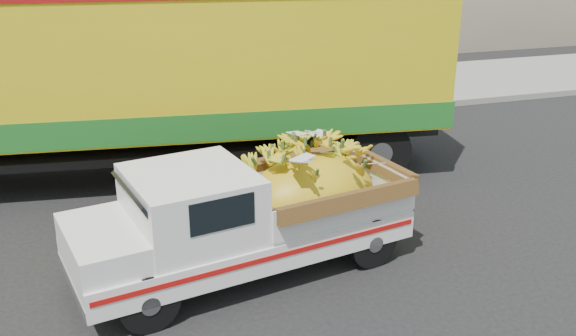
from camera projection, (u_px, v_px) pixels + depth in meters
name	position (u px, v px, depth m)	size (l,w,h in m)	color
ground	(125.00, 264.00, 8.48)	(100.00, 100.00, 0.00)	black
curb	(103.00, 134.00, 13.54)	(60.00, 0.25, 0.15)	gray
sidewalk	(99.00, 109.00, 15.41)	(60.00, 4.00, 0.14)	gray
pickup_truck	(266.00, 210.00, 8.18)	(4.47, 2.33, 1.49)	black
semi_trailer	(94.00, 59.00, 10.61)	(12.04, 3.98, 3.80)	black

